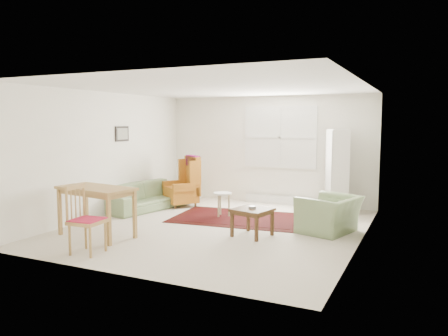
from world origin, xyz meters
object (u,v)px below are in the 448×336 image
at_px(cabinet, 337,171).
at_px(wingback_chair, 181,181).
at_px(desk_chair, 87,220).
at_px(stool, 223,204).
at_px(sofa, 148,191).
at_px(coffee_table, 252,222).
at_px(desk, 97,212).
at_px(armchair, 329,211).

bearing_deg(cabinet, wingback_chair, 173.23).
relative_size(cabinet, desk_chair, 1.76).
bearing_deg(cabinet, stool, -165.23).
relative_size(sofa, coffee_table, 3.48).
distance_m(desk, desk_chair, 0.96).
distance_m(wingback_chair, desk_chair, 3.71).
relative_size(coffee_table, desk_chair, 0.58).
height_order(cabinet, desk_chair, cabinet).
bearing_deg(stool, cabinet, 37.03).
distance_m(sofa, stool, 1.82).
height_order(stool, desk_chair, desk_chair).
height_order(sofa, stool, sofa).
bearing_deg(sofa, wingback_chair, -28.36).
xyz_separation_m(stool, desk, (-1.24, -2.28, 0.17)).
relative_size(wingback_chair, coffee_table, 1.99).
distance_m(armchair, desk, 3.93).
bearing_deg(wingback_chair, coffee_table, -0.12).
xyz_separation_m(wingback_chair, coffee_table, (2.41, -1.75, -0.34)).
xyz_separation_m(armchair, desk, (-3.45, -1.90, 0.04)).
relative_size(stool, desk_chair, 0.49).
distance_m(sofa, wingback_chair, 0.79).
xyz_separation_m(sofa, armchair, (4.02, -0.38, -0.02)).
bearing_deg(cabinet, coffee_table, -130.63).
relative_size(sofa, desk, 1.53).
relative_size(cabinet, desk, 1.33).
bearing_deg(stool, wingback_chair, 156.10).
bearing_deg(coffee_table, wingback_chair, 143.98).
bearing_deg(desk_chair, coffee_table, -47.88).
bearing_deg(cabinet, sofa, 179.35).
xyz_separation_m(armchair, wingback_chair, (-3.52, 0.97, 0.19)).
relative_size(stool, desk, 0.37).
bearing_deg(armchair, coffee_table, -37.74).
distance_m(armchair, wingback_chair, 3.66).
height_order(wingback_chair, desk_chair, wingback_chair).
bearing_deg(stool, desk, -118.44).
height_order(wingback_chair, coffee_table, wingback_chair).
bearing_deg(armchair, cabinet, -155.98).
distance_m(sofa, armchair, 4.04).
xyz_separation_m(sofa, desk_chair, (1.10, -3.07, 0.09)).
relative_size(wingback_chair, cabinet, 0.66).
bearing_deg(armchair, desk_chair, -30.20).
distance_m(armchair, cabinet, 1.96).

